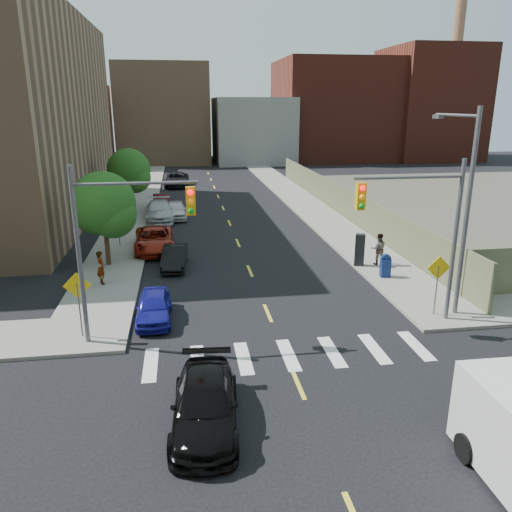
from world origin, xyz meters
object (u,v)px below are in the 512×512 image
object	(u,v)px
parked_car_black	(175,257)
parked_car_grey	(177,180)
black_sedan	(205,404)
parked_car_maroon	(161,202)
parked_car_silver	(159,211)
parked_car_red	(154,240)
payphone	(360,250)
pedestrian_west	(101,268)
parked_car_blue	(154,307)
pedestrian_east	(378,249)
parked_car_white	(176,210)
mailbox	(385,266)

from	to	relation	value
parked_car_black	parked_car_grey	distance (m)	29.89
black_sedan	parked_car_maroon	bearing A→B (deg)	98.64
parked_car_black	parked_car_silver	distance (m)	12.61
parked_car_red	parked_car_black	bearing A→B (deg)	-73.43
black_sedan	payphone	bearing A→B (deg)	59.34
pedestrian_west	black_sedan	bearing A→B (deg)	177.82
parked_car_blue	payphone	xyz separation A→B (m)	(11.33, 5.68, 0.45)
parked_car_red	pedestrian_east	bearing A→B (deg)	-24.85
parked_car_maroon	pedestrian_west	distance (m)	19.78
parked_car_blue	parked_car_white	size ratio (longest dim) A/B	0.88
parked_car_red	pedestrian_west	distance (m)	6.75
parked_car_white	payphone	xyz separation A→B (m)	(10.50, -14.65, 0.36)
parked_car_black	parked_car_silver	size ratio (longest dim) A/B	0.70
parked_car_red	parked_car_white	xyz separation A→B (m)	(1.30, 9.37, -0.02)
parked_car_maroon	mailbox	xyz separation A→B (m)	(12.51, -20.71, 0.10)
parked_car_blue	parked_car_grey	world-z (taller)	parked_car_grey
parked_car_silver	black_sedan	distance (m)	27.69
parked_car_white	pedestrian_east	world-z (taller)	pedestrian_east
parked_car_maroon	black_sedan	xyz separation A→B (m)	(2.30, -32.07, 0.02)
parked_car_blue	payphone	world-z (taller)	payphone
parked_car_blue	parked_car_silver	xyz separation A→B (m)	(-0.47, 19.80, 0.15)
parked_car_red	parked_car_grey	xyz separation A→B (m)	(1.30, 26.19, 0.06)
parked_car_maroon	payphone	xyz separation A→B (m)	(11.80, -18.60, 0.42)
parked_car_maroon	parked_car_silver	bearing A→B (deg)	-93.56
parked_car_silver	parked_car_white	xyz separation A→B (m)	(1.30, 0.53, -0.07)
parked_car_silver	payphone	size ratio (longest dim) A/B	2.92
parked_car_blue	mailbox	size ratio (longest dim) A/B	2.93
parked_car_grey	pedestrian_west	xyz separation A→B (m)	(-3.69, -32.50, 0.23)
parked_car_red	parked_car_grey	distance (m)	26.23
parked_car_red	black_sedan	world-z (taller)	parked_car_red
parked_car_white	pedestrian_west	bearing A→B (deg)	-105.00
parked_car_white	parked_car_grey	distance (m)	16.82
parked_car_blue	parked_car_red	world-z (taller)	parked_car_red
parked_car_black	pedestrian_east	distance (m)	11.76
parked_car_red	pedestrian_west	xyz separation A→B (m)	(-2.39, -6.31, 0.29)
parked_car_red	payphone	size ratio (longest dim) A/B	2.86
parked_car_black	payphone	world-z (taller)	payphone
parked_car_red	parked_car_silver	size ratio (longest dim) A/B	0.98
pedestrian_east	parked_car_silver	bearing A→B (deg)	-35.40
parked_car_grey	pedestrian_east	distance (m)	33.52
parked_car_white	parked_car_black	bearing A→B (deg)	-91.77
parked_car_black	pedestrian_east	bearing A→B (deg)	-3.34
parked_car_blue	pedestrian_west	distance (m)	5.48
parked_car_white	pedestrian_west	world-z (taller)	pedestrian_west
parked_car_silver	parked_car_maroon	world-z (taller)	parked_car_silver
parked_car_silver	parked_car_white	size ratio (longest dim) A/B	1.28
pedestrian_west	pedestrian_east	distance (m)	15.37
pedestrian_east	parked_car_black	bearing A→B (deg)	4.46
parked_car_silver	black_sedan	bearing A→B (deg)	-87.54
parked_car_grey	black_sedan	distance (m)	44.95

